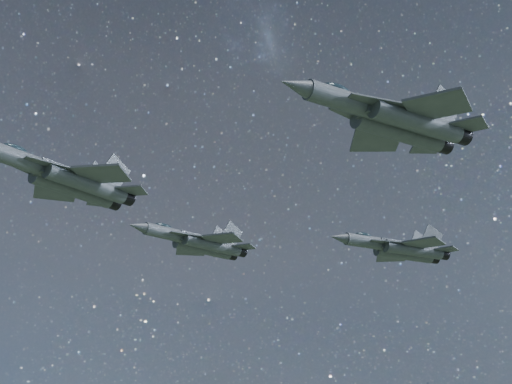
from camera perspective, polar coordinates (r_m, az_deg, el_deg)
jet_lead at (r=66.10m, az=-14.89°, el=1.05°), size 17.57×11.65×4.48m
jet_left at (r=87.75m, az=-4.61°, el=-4.03°), size 17.14×11.80×4.30m
jet_right at (r=57.48m, az=10.94°, el=5.77°), size 18.30×12.99×4.65m
jet_slot at (r=82.57m, az=11.40°, el=-4.44°), size 15.78×11.15×4.00m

